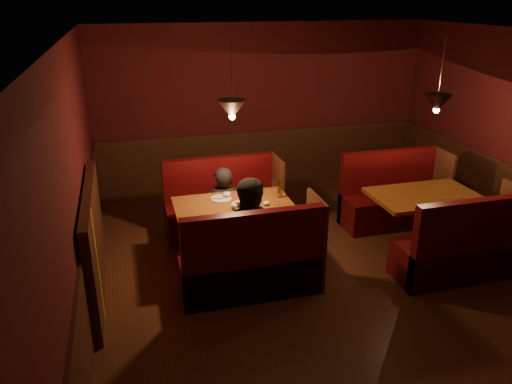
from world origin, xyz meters
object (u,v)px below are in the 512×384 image
object	(u,v)px
main_table	(235,217)
main_bench_far	(223,210)
second_bench_far	(392,201)
second_bench_near	(462,252)
diner_b	(254,219)
main_bench_near	(253,267)
diner_a	(223,193)
second_table	(423,208)

from	to	relation	value
main_table	main_bench_far	world-z (taller)	main_bench_far
second_bench_far	second_bench_near	size ratio (longest dim) A/B	1.00
diner_b	main_table	bearing A→B (deg)	109.36
second_bench_far	second_bench_near	xyz separation A→B (m)	(0.00, -1.71, 0.00)
diner_b	main_bench_near	bearing A→B (deg)	-97.63
second_bench_near	diner_a	bearing A→B (deg)	145.79
second_table	diner_a	distance (m)	2.77
main_table	second_bench_near	size ratio (longest dim) A/B	0.96
diner_b	second_bench_far	bearing A→B (deg)	33.32
main_bench_near	second_bench_near	distance (m)	2.61
main_table	main_bench_far	distance (m)	0.90
second_bench_far	second_table	bearing A→B (deg)	-92.20
second_bench_near	main_bench_near	bearing A→B (deg)	172.79
diner_a	diner_b	world-z (taller)	diner_b
second_table	diner_a	world-z (taller)	diner_a
main_bench_far	second_table	size ratio (longest dim) A/B	1.16
main_bench_far	diner_b	world-z (taller)	diner_b
main_table	main_bench_far	bearing A→B (deg)	88.95
second_bench_far	main_table	bearing A→B (deg)	-168.62
main_bench_far	second_bench_near	size ratio (longest dim) A/B	1.05
main_table	diner_a	distance (m)	0.61
second_table	diner_b	distance (m)	2.49
second_table	second_bench_near	size ratio (longest dim) A/B	0.90
main_bench_far	diner_b	bearing A→B (deg)	-86.59
main_table	main_bench_near	distance (m)	0.90
second_bench_near	second_table	bearing A→B (deg)	92.20
main_table	diner_a	xyz separation A→B (m)	(-0.03, 0.60, 0.11)
second_bench_far	diner_a	xyz separation A→B (m)	(-2.63, 0.08, 0.37)
main_bench_near	second_bench_near	bearing A→B (deg)	-7.21
diner_b	second_table	bearing A→B (deg)	15.24
main_table	second_table	world-z (taller)	main_table
second_table	main_bench_near	bearing A→B (deg)	-168.29
second_table	second_bench_far	world-z (taller)	second_bench_far
second_bench_near	diner_b	world-z (taller)	diner_b
diner_a	main_table	bearing A→B (deg)	103.35
main_bench_near	diner_b	world-z (taller)	diner_b
second_bench_far	diner_b	xyz separation A→B (m)	(-2.50, -1.11, 0.48)
main_bench_near	main_table	bearing A→B (deg)	91.04
second_table	diner_b	world-z (taller)	diner_b
main_bench_near	diner_a	world-z (taller)	diner_a
main_bench_far	diner_a	world-z (taller)	diner_a
main_table	main_bench_near	xyz separation A→B (m)	(0.02, -0.86, -0.26)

